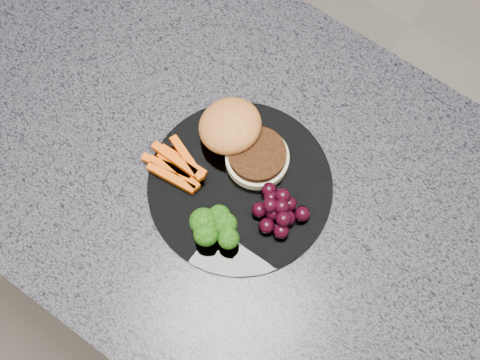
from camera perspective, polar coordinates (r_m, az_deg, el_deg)
name	(u,v)px	position (r m, az deg, el deg)	size (l,w,h in m)	color
island_cabinet	(214,239)	(1.40, -2.22, -5.08)	(1.20, 0.60, 0.86)	brown
countertop	(203,158)	(0.98, -3.18, 1.92)	(1.20, 0.60, 0.04)	#46454E
plate	(240,186)	(0.94, 0.00, -0.49)	(0.26, 0.26, 0.01)	white
burger	(240,138)	(0.94, -0.03, 3.59)	(0.15, 0.11, 0.05)	#F5E6AC
carrot_sticks	(177,166)	(0.94, -5.40, 1.23)	(0.09, 0.06, 0.02)	#DF5103
broccoli	(214,226)	(0.89, -2.23, -3.97)	(0.07, 0.06, 0.04)	#609335
grape_bunch	(278,210)	(0.91, 3.29, -2.56)	(0.08, 0.07, 0.04)	black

